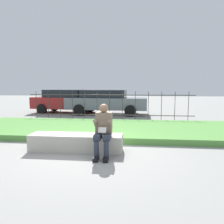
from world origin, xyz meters
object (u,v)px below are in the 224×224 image
(car_parked_center, at_px, (106,101))
(car_parked_left, at_px, (67,101))
(stone_bench, at_px, (76,143))
(person_seated_reader, at_px, (103,128))

(car_parked_center, distance_m, car_parked_left, 2.51)
(stone_bench, distance_m, car_parked_center, 7.26)
(stone_bench, bearing_deg, car_parked_left, 109.48)
(car_parked_center, relative_size, car_parked_left, 1.12)
(person_seated_reader, bearing_deg, car_parked_center, 97.19)
(stone_bench, relative_size, car_parked_left, 0.56)
(car_parked_left, bearing_deg, stone_bench, -65.69)
(person_seated_reader, relative_size, car_parked_center, 0.26)
(person_seated_reader, height_order, car_parked_left, car_parked_left)
(stone_bench, height_order, car_parked_center, car_parked_center)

